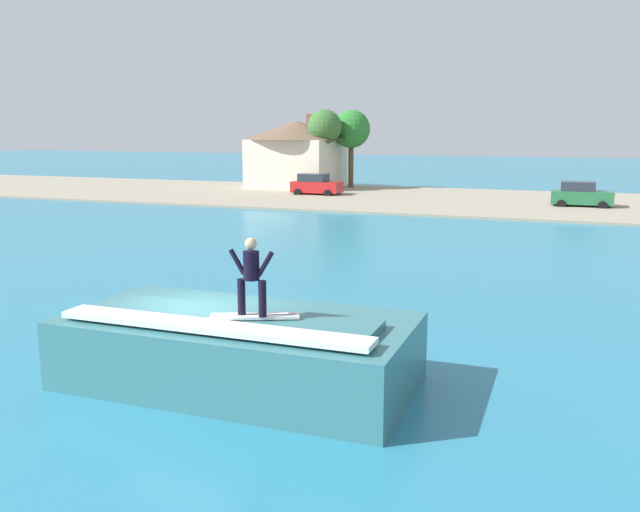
{
  "coord_description": "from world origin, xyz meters",
  "views": [
    {
      "loc": [
        7.59,
        -12.52,
        5.36
      ],
      "look_at": [
        1.21,
        4.6,
        1.9
      ],
      "focal_mm": 37.51,
      "sensor_mm": 36.0,
      "label": 1
    }
  ],
  "objects_px": {
    "car_near_shore": "(316,185)",
    "house_with_chimney": "(297,151)",
    "car_far_shore": "(581,195)",
    "tree_tall_bare": "(325,128)",
    "tree_short_bushy": "(351,130)",
    "surfboard": "(255,316)",
    "wave_crest": "(238,349)",
    "surfer": "(251,273)"
  },
  "relations": [
    {
      "from": "car_near_shore",
      "to": "house_with_chimney",
      "type": "relative_size",
      "value": 0.42
    },
    {
      "from": "house_with_chimney",
      "to": "car_far_shore",
      "type": "bearing_deg",
      "value": -17.56
    },
    {
      "from": "tree_tall_bare",
      "to": "tree_short_bushy",
      "type": "distance_m",
      "value": 3.18
    },
    {
      "from": "tree_tall_bare",
      "to": "surfboard",
      "type": "bearing_deg",
      "value": -71.66
    },
    {
      "from": "tree_tall_bare",
      "to": "car_near_shore",
      "type": "bearing_deg",
      "value": -78.87
    },
    {
      "from": "wave_crest",
      "to": "car_far_shore",
      "type": "height_order",
      "value": "car_far_shore"
    },
    {
      "from": "wave_crest",
      "to": "tree_short_bushy",
      "type": "relative_size",
      "value": 1.03
    },
    {
      "from": "surfboard",
      "to": "car_far_shore",
      "type": "relative_size",
      "value": 0.44
    },
    {
      "from": "tree_short_bushy",
      "to": "house_with_chimney",
      "type": "bearing_deg",
      "value": -165.8
    },
    {
      "from": "surfer",
      "to": "car_far_shore",
      "type": "bearing_deg",
      "value": 80.14
    },
    {
      "from": "surfer",
      "to": "tree_tall_bare",
      "type": "height_order",
      "value": "tree_tall_bare"
    },
    {
      "from": "car_far_shore",
      "to": "tree_short_bushy",
      "type": "height_order",
      "value": "tree_short_bushy"
    },
    {
      "from": "wave_crest",
      "to": "car_near_shore",
      "type": "xyz_separation_m",
      "value": [
        -13.09,
        39.17,
        0.17
      ]
    },
    {
      "from": "wave_crest",
      "to": "car_near_shore",
      "type": "height_order",
      "value": "car_near_shore"
    },
    {
      "from": "surfboard",
      "to": "surfer",
      "type": "xyz_separation_m",
      "value": [
        -0.03,
        -0.07,
        0.9
      ]
    },
    {
      "from": "surfboard",
      "to": "tree_tall_bare",
      "type": "distance_m",
      "value": 46.54
    },
    {
      "from": "car_far_shore",
      "to": "house_with_chimney",
      "type": "bearing_deg",
      "value": 162.44
    },
    {
      "from": "surfer",
      "to": "tree_tall_bare",
      "type": "bearing_deg",
      "value": 108.28
    },
    {
      "from": "house_with_chimney",
      "to": "tree_tall_bare",
      "type": "relative_size",
      "value": 1.35
    },
    {
      "from": "tree_tall_bare",
      "to": "surfer",
      "type": "bearing_deg",
      "value": -71.72
    },
    {
      "from": "surfer",
      "to": "car_near_shore",
      "type": "distance_m",
      "value": 42.02
    },
    {
      "from": "car_near_shore",
      "to": "tree_tall_bare",
      "type": "bearing_deg",
      "value": 101.13
    },
    {
      "from": "surfer",
      "to": "car_far_shore",
      "type": "xyz_separation_m",
      "value": [
        6.59,
        37.92,
        -1.64
      ]
    },
    {
      "from": "surfer",
      "to": "car_near_shore",
      "type": "height_order",
      "value": "surfer"
    },
    {
      "from": "car_near_shore",
      "to": "house_with_chimney",
      "type": "bearing_deg",
      "value": 124.72
    },
    {
      "from": "wave_crest",
      "to": "car_near_shore",
      "type": "relative_size",
      "value": 1.84
    },
    {
      "from": "car_far_shore",
      "to": "house_with_chimney",
      "type": "height_order",
      "value": "house_with_chimney"
    },
    {
      "from": "car_near_shore",
      "to": "tree_tall_bare",
      "type": "xyz_separation_m",
      "value": [
        -0.87,
        4.41,
        4.6
      ]
    },
    {
      "from": "surfboard",
      "to": "car_far_shore",
      "type": "xyz_separation_m",
      "value": [
        6.56,
        37.85,
        -0.74
      ]
    },
    {
      "from": "surfboard",
      "to": "car_far_shore",
      "type": "height_order",
      "value": "car_far_shore"
    },
    {
      "from": "car_near_shore",
      "to": "car_far_shore",
      "type": "xyz_separation_m",
      "value": [
        20.29,
        -1.76,
        -0.0
      ]
    },
    {
      "from": "house_with_chimney",
      "to": "surfer",
      "type": "bearing_deg",
      "value": -68.67
    },
    {
      "from": "surfboard",
      "to": "house_with_chimney",
      "type": "distance_m",
      "value": 48.98
    },
    {
      "from": "car_near_shore",
      "to": "tree_short_bushy",
      "type": "height_order",
      "value": "tree_short_bushy"
    },
    {
      "from": "surfboard",
      "to": "surfer",
      "type": "bearing_deg",
      "value": -110.47
    },
    {
      "from": "wave_crest",
      "to": "tree_short_bushy",
      "type": "height_order",
      "value": "tree_short_bushy"
    },
    {
      "from": "car_far_shore",
      "to": "tree_tall_bare",
      "type": "xyz_separation_m",
      "value": [
        -21.15,
        6.17,
        4.6
      ]
    },
    {
      "from": "surfboard",
      "to": "surfer",
      "type": "relative_size",
      "value": 1.13
    },
    {
      "from": "surfer",
      "to": "tree_tall_bare",
      "type": "relative_size",
      "value": 0.22
    },
    {
      "from": "wave_crest",
      "to": "house_with_chimney",
      "type": "bearing_deg",
      "value": 110.89
    },
    {
      "from": "car_near_shore",
      "to": "surfer",
      "type": "bearing_deg",
      "value": -70.96
    },
    {
      "from": "wave_crest",
      "to": "house_with_chimney",
      "type": "distance_m",
      "value": 48.37
    }
  ]
}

